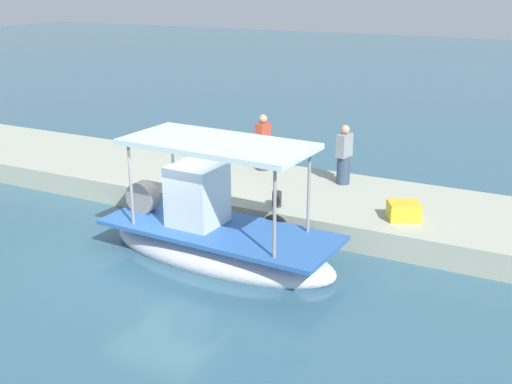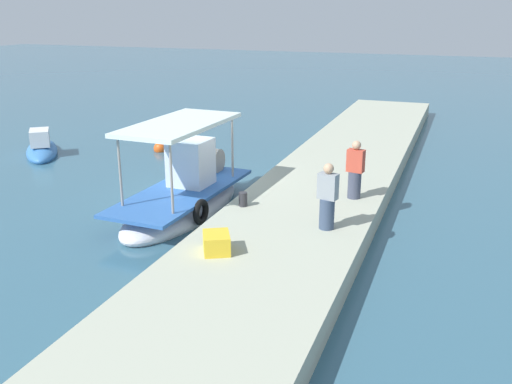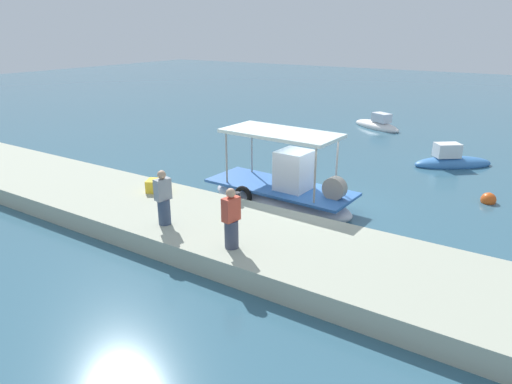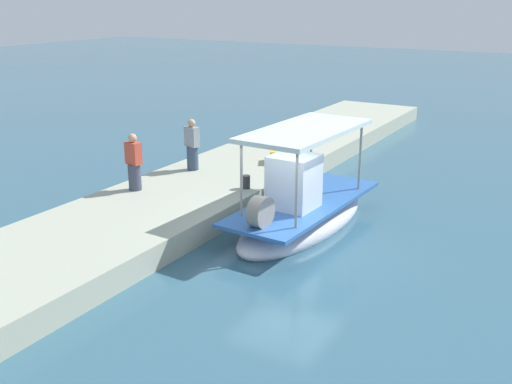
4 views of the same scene
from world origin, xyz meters
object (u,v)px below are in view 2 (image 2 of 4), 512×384
Objects in this scene: main_fishing_boat at (184,196)px; fisherman_near_bollard at (355,172)px; fisherman_by_crate at (327,200)px; cargo_crate at (217,243)px; moored_boat_near at (42,149)px; mooring_bollard at (243,199)px; marker_buoy at (160,149)px.

fisherman_near_bollard is (1.23, -4.86, 0.90)m from main_fishing_boat.
main_fishing_boat is 4.96m from fisherman_by_crate.
moored_boat_near reaches higher than cargo_crate.
fisherman_by_crate is at bearing -108.18° from mooring_bollard.
moored_boat_near is (4.26, 8.83, -0.30)m from main_fishing_boat.
fisherman_near_bollard is 14.07m from moored_boat_near.
main_fishing_boat reaches higher than cargo_crate.
fisherman_by_crate is 2.30× the size of cargo_crate.
main_fishing_boat is 1.59× the size of moored_boat_near.
fisherman_near_bollard reaches higher than marker_buoy.
cargo_crate is 0.20× the size of moored_boat_near.
mooring_bollard is 11.97m from moored_boat_near.
mooring_bollard is (-1.77, 2.75, -0.57)m from fisherman_near_bollard.
moored_boat_near is at bearing 67.32° from fisherman_by_crate.
fisherman_by_crate is 4.27× the size of mooring_bollard.
marker_buoy is (10.05, 7.12, -0.74)m from cargo_crate.
cargo_crate is at bearing 155.87° from fisherman_near_bollard.
cargo_crate is at bearing -124.43° from moored_boat_near.
cargo_crate is at bearing -169.54° from mooring_bollard.
marker_buoy is at bearing 49.43° from fisherman_by_crate.
fisherman_by_crate reaches higher than mooring_bollard.
marker_buoy is at bearing -63.87° from moored_boat_near.
main_fishing_boat is 3.49× the size of fisherman_by_crate.
marker_buoy is 0.15× the size of moored_boat_near.
moored_boat_near is at bearing 64.23° from main_fishing_boat.
cargo_crate is 12.34m from marker_buoy.
fisherman_by_crate is 12.06m from marker_buoy.
cargo_crate is at bearing -144.70° from marker_buoy.
fisherman_by_crate is at bearing -106.45° from main_fishing_boat.
fisherman_near_bollard is 4.28× the size of mooring_bollard.
fisherman_near_bollard is at bearing -4.01° from fisherman_by_crate.
main_fishing_boat is 8.04× the size of cargo_crate.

